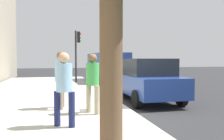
{
  "coord_description": "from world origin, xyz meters",
  "views": [
    {
      "loc": [
        -7.61,
        2.31,
        1.74
      ],
      "look_at": [
        -0.7,
        0.66,
        1.42
      ],
      "focal_mm": 37.65,
      "sensor_mm": 36.0,
      "label": 1
    }
  ],
  "objects_px": {
    "pedestrian_at_meter": "(93,78)",
    "pedestrian_bystander": "(64,83)",
    "parking_meter": "(113,78)",
    "parked_sedan_near": "(146,80)",
    "traffic_signal": "(77,47)",
    "parked_van_far": "(107,66)",
    "parking_officer": "(61,75)"
  },
  "relations": [
    {
      "from": "parked_sedan_near",
      "to": "traffic_signal",
      "type": "relative_size",
      "value": 1.22
    },
    {
      "from": "pedestrian_bystander",
      "to": "parked_van_far",
      "type": "relative_size",
      "value": 0.33
    },
    {
      "from": "pedestrian_bystander",
      "to": "parked_sedan_near",
      "type": "distance_m",
      "value": 5.01
    },
    {
      "from": "parked_sedan_near",
      "to": "parked_van_far",
      "type": "xyz_separation_m",
      "value": [
        7.67,
        -0.0,
        0.36
      ]
    },
    {
      "from": "pedestrian_at_meter",
      "to": "traffic_signal",
      "type": "distance_m",
      "value": 9.98
    },
    {
      "from": "traffic_signal",
      "to": "parking_meter",
      "type": "bearing_deg",
      "value": -178.37
    },
    {
      "from": "parked_van_far",
      "to": "traffic_signal",
      "type": "xyz_separation_m",
      "value": [
        -0.21,
        2.19,
        1.32
      ]
    },
    {
      "from": "parking_meter",
      "to": "parking_officer",
      "type": "relative_size",
      "value": 0.76
    },
    {
      "from": "parking_meter",
      "to": "pedestrian_bystander",
      "type": "height_order",
      "value": "pedestrian_bystander"
    },
    {
      "from": "pedestrian_at_meter",
      "to": "parked_sedan_near",
      "type": "xyz_separation_m",
      "value": [
        2.41,
        -2.62,
        -0.29
      ]
    },
    {
      "from": "parked_van_far",
      "to": "traffic_signal",
      "type": "relative_size",
      "value": 1.47
    },
    {
      "from": "parking_officer",
      "to": "parked_van_far",
      "type": "bearing_deg",
      "value": 78.62
    },
    {
      "from": "pedestrian_at_meter",
      "to": "pedestrian_bystander",
      "type": "relative_size",
      "value": 1.0
    },
    {
      "from": "pedestrian_at_meter",
      "to": "pedestrian_bystander",
      "type": "bearing_deg",
      "value": -155.56
    },
    {
      "from": "pedestrian_bystander",
      "to": "parking_meter",
      "type": "bearing_deg",
      "value": -14.85
    },
    {
      "from": "pedestrian_at_meter",
      "to": "pedestrian_bystander",
      "type": "height_order",
      "value": "same"
    },
    {
      "from": "parking_officer",
      "to": "parked_van_far",
      "type": "relative_size",
      "value": 0.35
    },
    {
      "from": "parked_sedan_near",
      "to": "traffic_signal",
      "type": "height_order",
      "value": "traffic_signal"
    },
    {
      "from": "traffic_signal",
      "to": "parked_van_far",
      "type": "bearing_deg",
      "value": -84.55
    },
    {
      "from": "parking_meter",
      "to": "parked_sedan_near",
      "type": "xyz_separation_m",
      "value": [
        2.04,
        -1.92,
        -0.27
      ]
    },
    {
      "from": "parking_officer",
      "to": "parked_sedan_near",
      "type": "distance_m",
      "value": 3.82
    },
    {
      "from": "parked_van_far",
      "to": "traffic_signal",
      "type": "height_order",
      "value": "traffic_signal"
    },
    {
      "from": "pedestrian_at_meter",
      "to": "parked_sedan_near",
      "type": "distance_m",
      "value": 3.57
    },
    {
      "from": "parked_sedan_near",
      "to": "parked_van_far",
      "type": "bearing_deg",
      "value": -0.0
    },
    {
      "from": "parking_officer",
      "to": "traffic_signal",
      "type": "xyz_separation_m",
      "value": [
        8.94,
        -1.31,
        1.32
      ]
    },
    {
      "from": "parking_meter",
      "to": "parking_officer",
      "type": "height_order",
      "value": "parking_officer"
    },
    {
      "from": "parking_officer",
      "to": "parked_sedan_near",
      "type": "bearing_deg",
      "value": 32.5
    },
    {
      "from": "parking_meter",
      "to": "parked_sedan_near",
      "type": "relative_size",
      "value": 0.32
    },
    {
      "from": "parked_sedan_near",
      "to": "traffic_signal",
      "type": "bearing_deg",
      "value": 16.35
    },
    {
      "from": "pedestrian_bystander",
      "to": "parked_sedan_near",
      "type": "relative_size",
      "value": 0.4
    },
    {
      "from": "parking_meter",
      "to": "parking_officer",
      "type": "xyz_separation_m",
      "value": [
        0.56,
        1.58,
        0.09
      ]
    },
    {
      "from": "parked_van_far",
      "to": "traffic_signal",
      "type": "bearing_deg",
      "value": 95.45
    }
  ]
}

